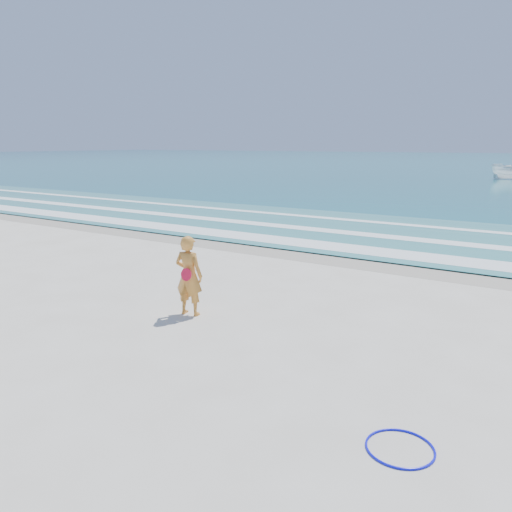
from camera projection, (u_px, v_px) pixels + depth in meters
The scene contains 8 objects.
ground at pixel (143, 356), 8.71m from camera, with size 400.00×400.00×0.00m, color silver.
wet_sand at pixel (344, 258), 16.13m from camera, with size 400.00×2.40×0.00m, color #B2A893.
shallow at pixel (392, 234), 20.23m from camera, with size 400.00×10.00×0.01m, color #59B7AD.
foam_near at pixel (358, 249), 17.18m from camera, with size 400.00×1.40×0.01m, color white.
foam_mid at pixel (385, 236), 19.57m from camera, with size 400.00×0.90×0.01m, color white.
foam_far at pixel (409, 225), 22.29m from camera, with size 400.00×0.60×0.01m, color white.
hoop at pixel (400, 448), 6.05m from camera, with size 0.84×0.84×0.03m, color #0D0EED.
woman at pixel (189, 276), 10.64m from camera, with size 0.69×0.50×1.74m.
Camera 1 is at (6.02, -5.79, 3.63)m, focal length 35.00 mm.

